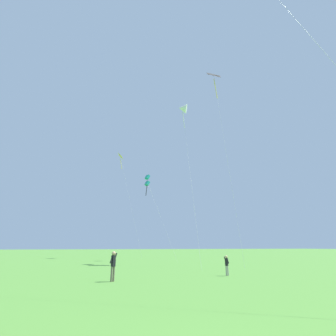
% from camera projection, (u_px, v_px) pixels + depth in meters
% --- Properties ---
extents(kite_white_distant, '(2.87, 9.24, 20.14)m').
position_uv_depth(kite_white_distant, '(183.00, 109.00, 34.58)').
color(kite_white_distant, white).
rests_on(kite_white_distant, ground_plane).
extents(kite_black_large, '(2.94, 7.06, 24.66)m').
position_uv_depth(kite_black_large, '(215.00, 82.00, 34.49)').
color(kite_black_large, black).
rests_on(kite_black_large, ground_plane).
extents(kite_teal_box, '(3.19, 5.22, 11.89)m').
position_uv_depth(kite_teal_box, '(147.00, 181.00, 37.87)').
color(kite_teal_box, teal).
rests_on(kite_teal_box, ground_plane).
extents(kite_yellow_diamond, '(4.23, 5.12, 18.32)m').
position_uv_depth(kite_yellow_diamond, '(121.00, 161.00, 47.64)').
color(kite_yellow_diamond, yellow).
rests_on(kite_yellow_diamond, ground_plane).
extents(person_in_blue_jacket, '(0.44, 0.35, 1.53)m').
position_uv_depth(person_in_blue_jacket, '(113.00, 263.00, 14.02)').
color(person_in_blue_jacket, '#665B4C').
rests_on(person_in_blue_jacket, ground_plane).
extents(person_child_small, '(0.19, 0.39, 1.23)m').
position_uv_depth(person_child_small, '(227.00, 264.00, 16.73)').
color(person_child_small, gray).
rests_on(person_child_small, ground_plane).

